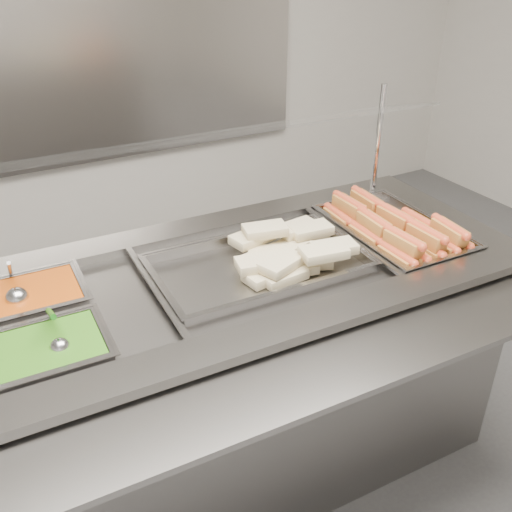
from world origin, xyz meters
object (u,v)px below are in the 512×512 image
sneeze_guard (212,139)px  pan_hotdogs (392,236)px  ladle (17,296)px  serving_spoon (58,341)px  pan_wraps (259,268)px  steam_counter (244,371)px

sneeze_guard → pan_hotdogs: sneeze_guard is taller
ladle → serving_spoon: size_ratio=1.02×
serving_spoon → pan_wraps: bearing=10.4°
sneeze_guard → pan_wraps: size_ratio=2.39×
pan_hotdogs → pan_wraps: size_ratio=0.81×
pan_wraps → serving_spoon: bearing=-169.6°
pan_hotdogs → steam_counter: bearing=177.9°
steam_counter → sneeze_guard: bearing=87.9°
pan_hotdogs → ladle: (-1.28, 0.17, 0.05)m
ladle → steam_counter: bearing=-12.9°
pan_hotdogs → ladle: size_ratio=2.99×
steam_counter → pan_wraps: 0.42m
pan_hotdogs → serving_spoon: 1.23m
pan_wraps → ladle: 0.74m
serving_spoon → ladle: bearing=101.9°
ladle → sneeze_guard: bearing=5.3°
steam_counter → ladle: ladle is taller
steam_counter → serving_spoon: serving_spoon is taller
pan_hotdogs → serving_spoon: serving_spoon is taller
steam_counter → pan_wraps: pan_wraps is taller
serving_spoon → pan_hotdogs: bearing=4.8°
steam_counter → pan_wraps: bearing=-2.1°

